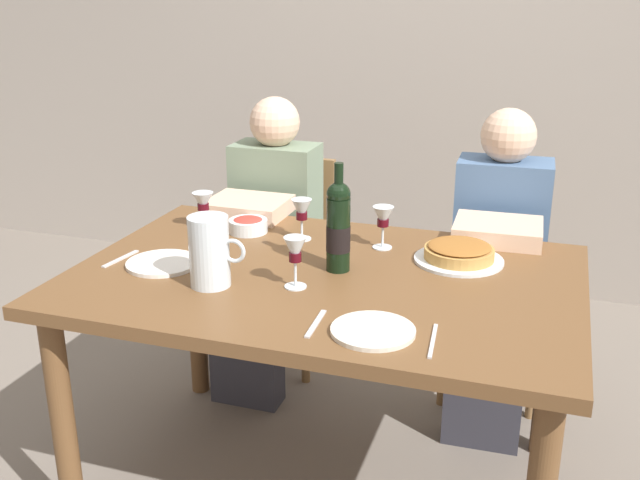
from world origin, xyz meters
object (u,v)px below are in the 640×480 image
Objects in this scene: wine_glass_left_diner at (383,219)px; chair_right at (498,269)px; diner_right at (497,262)px; water_pitcher at (210,255)px; dinner_plate_left_setting at (373,331)px; wine_bottle at (338,226)px; chair_left at (288,246)px; salad_bowl at (248,224)px; wine_glass_spare at (203,203)px; dining_table at (325,302)px; baked_tart at (459,253)px; wine_glass_right_diner at (302,212)px; diner_left at (266,237)px; wine_glass_centre at (295,252)px; dinner_plate_right_setting at (163,263)px.

chair_right is (0.34, 0.61, -0.36)m from wine_glass_left_diner.
wine_glass_left_diner is at bearing 45.00° from diner_right.
water_pitcher is 0.54m from dinner_plate_left_setting.
wine_bottle is 0.29× the size of diner_right.
chair_left is 1.00× the size of chair_right.
wine_glass_left_diner is (0.48, -0.01, 0.07)m from salad_bowl.
wine_glass_spare is at bearing -173.69° from salad_bowl.
baked_tart is at bearing 31.50° from dining_table.
water_pitcher is at bearing 46.27° from diner_right.
wine_glass_right_diner is at bearing 0.81° from wine_glass_spare.
baked_tart is 0.74m from salad_bowl.
salad_bowl is 1.01× the size of wine_glass_spare.
diner_left is (-0.00, -0.24, 0.12)m from chair_left.
dinner_plate_left_setting is (0.77, -0.60, -0.09)m from wine_glass_spare.
chair_right is at bearing 63.75° from wine_glass_centre.
wine_glass_right_diner is 0.76m from diner_right.
wine_glass_centre reaches higher than dining_table.
dining_table is at bearing -26.33° from wine_glass_spare.
water_pitcher reaches higher than dinner_plate_left_setting.
chair_left and chair_right have the same top height.
wine_glass_centre is (-0.08, -0.17, -0.03)m from wine_bottle.
wine_glass_left_diner is (0.08, 0.23, -0.04)m from wine_bottle.
wine_glass_centre is at bearing -139.70° from baked_tart.
salad_bowl is 0.16× the size of chair_right.
wine_glass_left_diner is 0.66× the size of dinner_plate_left_setting.
baked_tart is at bearing -4.37° from salad_bowl.
wine_glass_left_diner is (0.11, 0.27, 0.19)m from dining_table.
wine_glass_right_diner is at bearing 107.09° from wine_glass_centre.
wine_glass_left_diner is 0.93× the size of wine_glass_centre.
chair_right is at bearing 63.43° from wine_bottle.
dinner_plate_right_setting is 1.21m from diner_right.
dinner_plate_right_setting is (-0.52, -0.13, -0.13)m from wine_bottle.
salad_bowl is 0.96× the size of wine_glass_left_diner.
chair_right reaches higher than dinner_plate_right_setting.
water_pitcher is 0.24× the size of chair_left.
wine_glass_spare is at bearing 18.86° from diner_right.
wine_glass_right_diner reaches higher than dinner_plate_right_setting.
diner_right is (0.45, 0.64, -0.05)m from dining_table.
wine_glass_left_diner reaches higher than chair_right.
water_pitcher is 1.36× the size of wine_glass_centre.
diner_right is at bearing 56.80° from wine_glass_centre.
chair_right is (0.98, 0.61, -0.36)m from wine_glass_spare.
wine_glass_left_diner is 0.78m from chair_right.
wine_glass_centre reaches higher than wine_glass_left_diner.
wine_glass_right_diner reaches higher than salad_bowl.
dining_table is 1.00m from chair_right.
wine_glass_spare is 0.37m from dinner_plate_right_setting.
water_pitcher reaches higher than chair_right.
wine_glass_spare is at bearing 30.00° from chair_right.
diner_left is (-0.28, 0.36, -0.24)m from wine_glass_right_diner.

